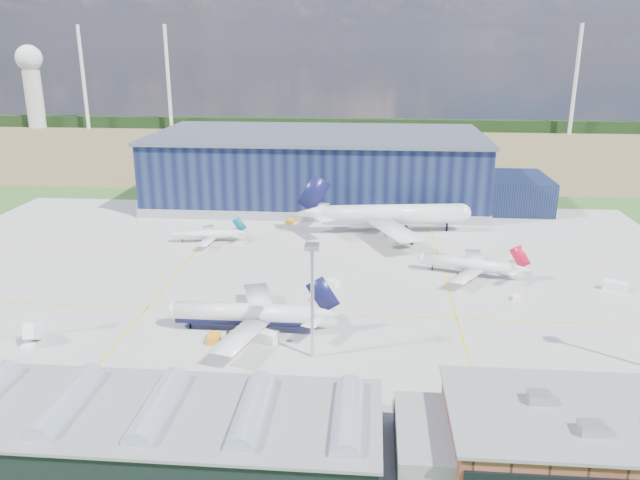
{
  "coord_description": "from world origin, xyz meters",
  "views": [
    {
      "loc": [
        20.68,
        -137.65,
        58.01
      ],
      "look_at": [
        7.37,
        17.6,
        8.68
      ],
      "focal_mm": 35.0,
      "sensor_mm": 36.0,
      "label": 1
    }
  ],
  "objects_px": {
    "airliner_navy": "(244,303)",
    "gse_van_b": "(615,286)",
    "gse_tug_c": "(290,222)",
    "gse_van_c": "(597,409)",
    "ops_building": "(612,442)",
    "gse_tug_b": "(461,375)",
    "airliner_regional": "(206,230)",
    "gse_tug_a": "(214,338)",
    "airstair": "(33,336)",
    "car_a": "(410,411)",
    "airliner_red": "(468,258)",
    "airliner_widebody": "(393,204)",
    "hangar": "(325,171)",
    "gse_cart_a": "(517,298)",
    "gse_van_a": "(264,336)",
    "gse_cart_b": "(333,283)",
    "car_b": "(581,419)",
    "light_mast_center": "(312,283)"
  },
  "relations": [
    {
      "from": "gse_tug_b",
      "to": "gse_cart_a",
      "type": "bearing_deg",
      "value": 72.55
    },
    {
      "from": "airliner_regional",
      "to": "gse_van_b",
      "type": "height_order",
      "value": "airliner_regional"
    },
    {
      "from": "hangar",
      "to": "gse_tug_b",
      "type": "distance_m",
      "value": 135.45
    },
    {
      "from": "light_mast_center",
      "to": "gse_cart_b",
      "type": "xyz_separation_m",
      "value": [
        1.39,
        37.54,
        -14.7
      ]
    },
    {
      "from": "airliner_regional",
      "to": "gse_tug_a",
      "type": "xyz_separation_m",
      "value": [
        18.73,
        -65.36,
        -2.98
      ]
    },
    {
      "from": "gse_tug_c",
      "to": "airliner_red",
      "type": "bearing_deg",
      "value": -20.97
    },
    {
      "from": "light_mast_center",
      "to": "gse_van_c",
      "type": "relative_size",
      "value": 4.34
    },
    {
      "from": "hangar",
      "to": "gse_van_c",
      "type": "height_order",
      "value": "hangar"
    },
    {
      "from": "hangar",
      "to": "gse_tug_c",
      "type": "distance_m",
      "value": 35.78
    },
    {
      "from": "hangar",
      "to": "gse_van_a",
      "type": "xyz_separation_m",
      "value": [
        -3.27,
        -119.45,
        -10.34
      ]
    },
    {
      "from": "airliner_red",
      "to": "airliner_navy",
      "type": "bearing_deg",
      "value": 52.87
    },
    {
      "from": "gse_tug_c",
      "to": "airstair",
      "type": "height_order",
      "value": "airstair"
    },
    {
      "from": "gse_van_b",
      "to": "airliner_red",
      "type": "bearing_deg",
      "value": 105.01
    },
    {
      "from": "airliner_regional",
      "to": "gse_tug_a",
      "type": "bearing_deg",
      "value": 96.28
    },
    {
      "from": "airliner_navy",
      "to": "gse_tug_c",
      "type": "height_order",
      "value": "airliner_navy"
    },
    {
      "from": "airliner_regional",
      "to": "gse_van_b",
      "type": "relative_size",
      "value": 4.42
    },
    {
      "from": "gse_van_b",
      "to": "car_b",
      "type": "xyz_separation_m",
      "value": [
        -25.61,
        -57.91,
        -0.66
      ]
    },
    {
      "from": "hangar",
      "to": "airliner_navy",
      "type": "distance_m",
      "value": 114.76
    },
    {
      "from": "airliner_red",
      "to": "gse_tug_a",
      "type": "bearing_deg",
      "value": 54.19
    },
    {
      "from": "gse_cart_b",
      "to": "car_b",
      "type": "relative_size",
      "value": 1.03
    },
    {
      "from": "airliner_regional",
      "to": "gse_tug_c",
      "type": "xyz_separation_m",
      "value": [
        22.92,
        22.0,
        -3.05
      ]
    },
    {
      "from": "airstair",
      "to": "car_a",
      "type": "bearing_deg",
      "value": -25.95
    },
    {
      "from": "ops_building",
      "to": "car_b",
      "type": "relative_size",
      "value": 14.05
    },
    {
      "from": "gse_cart_a",
      "to": "gse_cart_b",
      "type": "height_order",
      "value": "gse_cart_b"
    },
    {
      "from": "gse_tug_b",
      "to": "gse_cart_b",
      "type": "distance_m",
      "value": 50.5
    },
    {
      "from": "gse_tug_a",
      "to": "gse_cart_b",
      "type": "relative_size",
      "value": 1.14
    },
    {
      "from": "car_a",
      "to": "airliner_widebody",
      "type": "bearing_deg",
      "value": -7.91
    },
    {
      "from": "gse_tug_c",
      "to": "gse_van_c",
      "type": "xyz_separation_m",
      "value": [
        64.46,
        -108.0,
        0.54
      ]
    },
    {
      "from": "airliner_navy",
      "to": "gse_van_b",
      "type": "bearing_deg",
      "value": -161.03
    },
    {
      "from": "gse_cart_a",
      "to": "gse_cart_b",
      "type": "xyz_separation_m",
      "value": [
        -43.99,
        5.55,
        0.14
      ]
    },
    {
      "from": "gse_tug_a",
      "to": "gse_cart_b",
      "type": "bearing_deg",
      "value": 49.25
    },
    {
      "from": "hangar",
      "to": "gse_van_b",
      "type": "height_order",
      "value": "hangar"
    },
    {
      "from": "gse_tug_b",
      "to": "gse_van_a",
      "type": "distance_m",
      "value": 39.57
    },
    {
      "from": "airliner_navy",
      "to": "car_a",
      "type": "relative_size",
      "value": 10.39
    },
    {
      "from": "ops_building",
      "to": "gse_cart_b",
      "type": "xyz_separation_m",
      "value": [
        -43.62,
        67.55,
        -4.06
      ]
    },
    {
      "from": "gse_van_b",
      "to": "airstair",
      "type": "height_order",
      "value": "airstair"
    },
    {
      "from": "gse_van_a",
      "to": "gse_cart_a",
      "type": "height_order",
      "value": "gse_van_a"
    },
    {
      "from": "airliner_red",
      "to": "gse_van_a",
      "type": "height_order",
      "value": "airliner_red"
    },
    {
      "from": "airliner_regional",
      "to": "gse_van_b",
      "type": "distance_m",
      "value": 114.0
    },
    {
      "from": "ops_building",
      "to": "gse_tug_b",
      "type": "bearing_deg",
      "value": 125.66
    },
    {
      "from": "gse_cart_b",
      "to": "car_a",
      "type": "height_order",
      "value": "gse_cart_b"
    },
    {
      "from": "gse_tug_a",
      "to": "gse_van_a",
      "type": "xyz_separation_m",
      "value": [
        10.16,
        0.71,
        0.47
      ]
    },
    {
      "from": "airstair",
      "to": "gse_tug_c",
      "type": "bearing_deg",
      "value": 54.42
    },
    {
      "from": "gse_van_a",
      "to": "airliner_navy",
      "type": "bearing_deg",
      "value": 65.72
    },
    {
      "from": "hangar",
      "to": "gse_van_a",
      "type": "relative_size",
      "value": 24.81
    },
    {
      "from": "airliner_widebody",
      "to": "gse_cart_b",
      "type": "bearing_deg",
      "value": -116.73
    },
    {
      "from": "airliner_widebody",
      "to": "car_b",
      "type": "distance_m",
      "value": 107.02
    },
    {
      "from": "airliner_red",
      "to": "gse_van_c",
      "type": "height_order",
      "value": "airliner_red"
    },
    {
      "from": "airliner_widebody",
      "to": "light_mast_center",
      "type": "bearing_deg",
      "value": -109.71
    },
    {
      "from": "gse_tug_b",
      "to": "gse_cart_b",
      "type": "bearing_deg",
      "value": 129.09
    }
  ]
}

